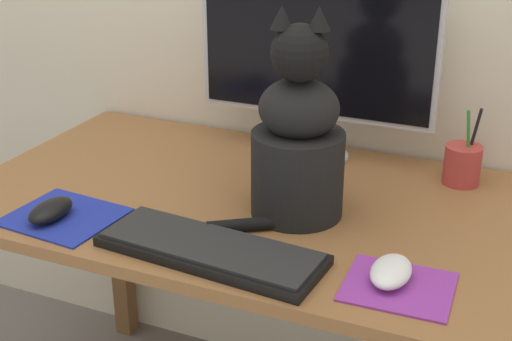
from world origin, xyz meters
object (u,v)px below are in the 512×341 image
Objects in this scene: monitor at (316,54)px; cat at (298,142)px; computer_mouse_left at (51,210)px; pen_cup at (462,164)px; keyboard at (211,249)px; computer_mouse_right at (391,271)px.

monitor is 1.35× the size of cat.
computer_mouse_left is 0.64× the size of pen_cup.
pen_cup is at bearing 58.64° from keyboard.
computer_mouse_right is at bearing -57.30° from monitor.
cat is 2.38× the size of pen_cup.
monitor is at bearing 178.15° from pen_cup.
keyboard is 2.43× the size of pen_cup.
pen_cup is at bearing 31.72° from cat.
cat is 0.41m from pen_cup.
cat reaches higher than computer_mouse_left.
pen_cup is at bearing 35.13° from computer_mouse_left.
computer_mouse_left is (-0.36, -0.51, -0.23)m from monitor.
computer_mouse_left reaches higher than computer_mouse_right.
monitor is 0.56m from keyboard.
cat is at bearing 73.68° from keyboard.
pen_cup is (0.36, 0.50, 0.03)m from keyboard.
cat reaches higher than computer_mouse_right.
cat reaches higher than pen_cup.
keyboard is 0.32m from computer_mouse_right.
computer_mouse_right is at bearing -95.69° from pen_cup.
computer_mouse_left is at bearing -175.04° from keyboard.
monitor is 3.20× the size of pen_cup.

